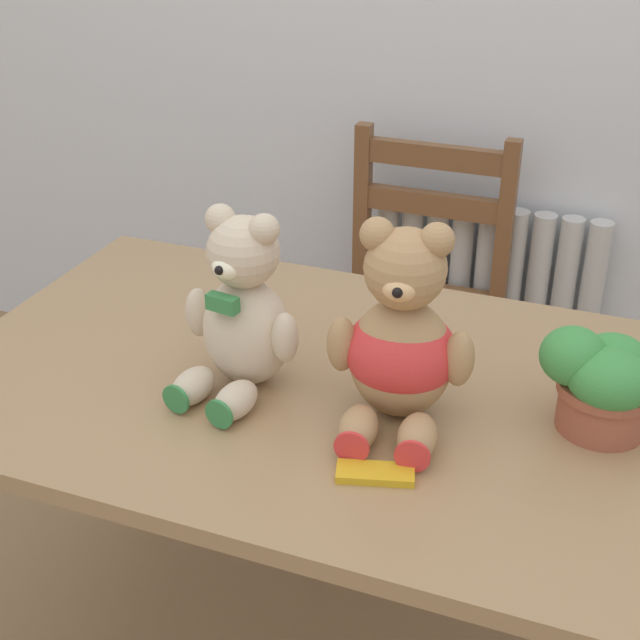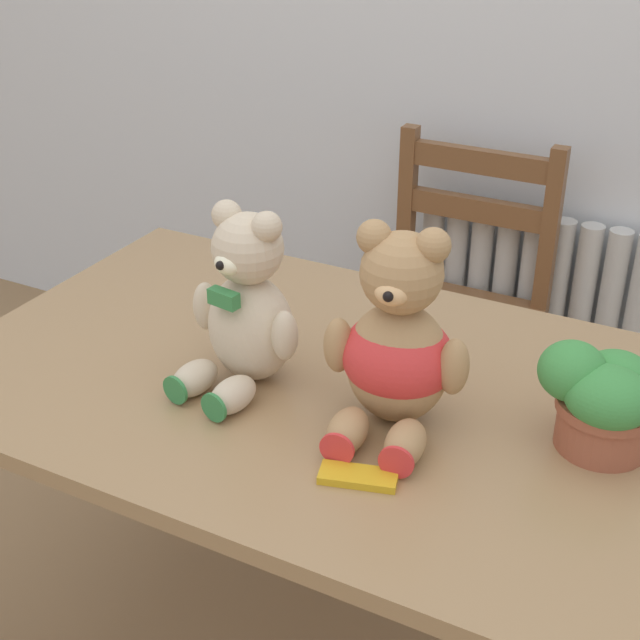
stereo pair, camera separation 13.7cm
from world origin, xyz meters
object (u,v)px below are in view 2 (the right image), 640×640
object	(u,v)px
potted_plant	(604,397)
teddy_bear_right	(397,347)
teddy_bear_left	(246,309)
chocolate_bar	(358,477)
wooden_chair_behind	(450,315)

from	to	relation	value
potted_plant	teddy_bear_right	bearing A→B (deg)	-166.00
teddy_bear_left	potted_plant	world-z (taller)	teddy_bear_left
teddy_bear_right	chocolate_bar	xyz separation A→B (m)	(0.02, -0.16, -0.12)
teddy_bear_left	wooden_chair_behind	bearing A→B (deg)	-84.47
chocolate_bar	teddy_bear_left	bearing A→B (deg)	150.31
teddy_bear_left	potted_plant	bearing A→B (deg)	-163.21
teddy_bear_left	teddy_bear_right	bearing A→B (deg)	-170.36
wooden_chair_behind	chocolate_bar	xyz separation A→B (m)	(0.22, -1.03, 0.29)
teddy_bear_left	potted_plant	size ratio (longest dim) A/B	1.59
teddy_bear_left	potted_plant	xyz separation A→B (m)	(0.55, 0.08, -0.04)
wooden_chair_behind	chocolate_bar	distance (m)	1.09
wooden_chair_behind	teddy_bear_left	world-z (taller)	teddy_bear_left
teddy_bear_left	teddy_bear_right	xyz separation A→B (m)	(0.26, 0.00, -0.00)
teddy_bear_right	potted_plant	size ratio (longest dim) A/B	1.69
teddy_bear_right	chocolate_bar	distance (m)	0.20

